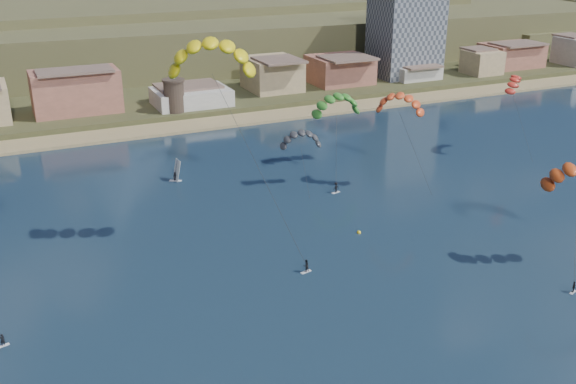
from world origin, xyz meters
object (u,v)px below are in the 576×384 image
(buoy, at_px, (359,232))
(windsurfer, at_px, (176,174))
(watchtower, at_px, (174,95))
(kitesurfer_yellow, at_px, (212,52))
(kitesurfer_green, at_px, (337,102))
(apartment_tower, at_px, (406,26))

(buoy, bearing_deg, windsurfer, 119.88)
(watchtower, distance_m, windsurfer, 46.49)
(watchtower, height_order, kitesurfer_yellow, kitesurfer_yellow)
(watchtower, distance_m, buoy, 81.31)
(kitesurfer_yellow, relative_size, kitesurfer_green, 1.73)
(kitesurfer_green, xyz_separation_m, windsurfer, (-33.78, 3.61, -12.01))
(kitesurfer_yellow, bearing_deg, kitesurfer_green, 37.37)
(apartment_tower, bearing_deg, windsurfer, -147.60)
(windsurfer, bearing_deg, apartment_tower, 32.40)
(buoy, bearing_deg, kitesurfer_yellow, 165.96)
(windsurfer, bearing_deg, buoy, -60.12)
(apartment_tower, height_order, buoy, apartment_tower)
(watchtower, relative_size, buoy, 12.74)
(apartment_tower, bearing_deg, kitesurfer_green, -133.26)
(apartment_tower, xyz_separation_m, buoy, (-71.56, -94.63, -17.70))
(kitesurfer_green, height_order, windsurfer, kitesurfer_green)
(windsurfer, height_order, buoy, windsurfer)
(apartment_tower, distance_m, watchtower, 82.02)
(kitesurfer_yellow, bearing_deg, buoy, -14.04)
(watchtower, height_order, buoy, watchtower)
(kitesurfer_green, relative_size, buoy, 29.75)
(kitesurfer_yellow, xyz_separation_m, buoy, (22.18, -5.55, -30.18))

